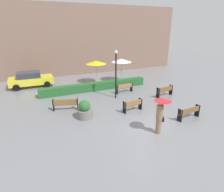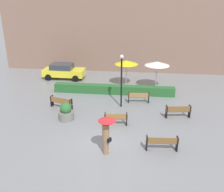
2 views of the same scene
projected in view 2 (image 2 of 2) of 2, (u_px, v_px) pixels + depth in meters
ground_plane at (106, 146)px, 14.33m from camera, size 60.00×60.00×0.00m
bench_far_left at (61, 102)px, 19.04m from camera, size 1.87×0.85×0.87m
bench_far_right at (178, 111)px, 17.53m from camera, size 1.79×0.62×0.90m
bench_near_right at (162, 142)px, 13.77m from camera, size 1.80×0.46×0.84m
bench_mid_center at (116, 118)px, 16.51m from camera, size 1.57×0.52×0.86m
bench_back_row at (139, 97)px, 20.04m from camera, size 1.73×0.46×0.86m
pedestrian_with_umbrella at (106, 131)px, 13.15m from camera, size 0.95×0.95×2.18m
planter_pot at (66, 112)px, 17.26m from camera, size 1.05×1.05×1.27m
lamp_post at (121, 76)px, 18.62m from camera, size 0.28×0.28×4.07m
patio_umbrella_yellow at (126, 62)px, 23.30m from camera, size 2.17×2.17×2.46m
patio_umbrella_white at (157, 64)px, 22.56m from camera, size 2.24×2.24×2.54m
hedge_strip at (114, 89)px, 22.00m from camera, size 10.55×0.70×0.76m
building_facade at (126, 33)px, 27.53m from camera, size 28.00×1.20×8.45m
parked_car at (64, 71)px, 25.94m from camera, size 4.23×2.04×1.57m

